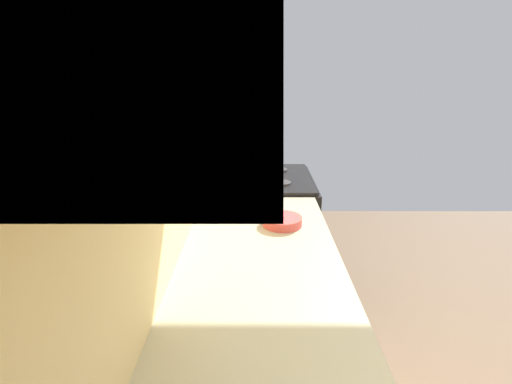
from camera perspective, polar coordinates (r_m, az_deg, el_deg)
name	(u,v)px	position (r m, az deg, el deg)	size (l,w,h in m)	color
wall_back	(90,157)	(0.90, -23.43, 4.78)	(4.25, 0.12, 2.82)	#F3D188
oven_range	(262,240)	(2.64, 0.83, -7.10)	(0.70, 0.68, 1.07)	black
bowl	(282,221)	(1.79, 3.94, -4.26)	(0.18, 0.18, 0.04)	#D84C47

